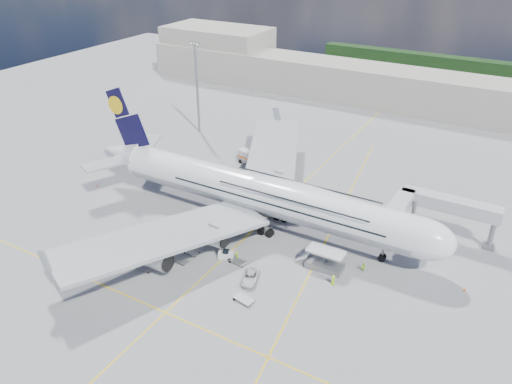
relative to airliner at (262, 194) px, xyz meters
The scene contains 31 objects.
ground 12.13m from the airliner, 91.49° to the right, with size 300.00×300.00×0.00m, color gray.
taxi_line_main 12.13m from the airliner, 91.49° to the right, with size 0.25×220.00×0.01m, color yellow.
taxi_line_cross 30.78m from the airliner, 90.50° to the right, with size 120.00×0.25×0.01m, color yellow.
taxi_line_diag 15.36m from the airliner, ahead, with size 0.25×100.00×0.01m, color yellow.
airliner is the anchor object (origin of this frame).
jet_bridge 31.50m from the airliner, 20.31° to the left, with size 18.80×12.10×8.50m.
cargo_loader 18.87m from the airliner, 23.23° to the right, with size 8.53×3.20×3.67m.
light_mast 53.72m from the airliner, 139.00° to the left, with size 3.00×0.70×25.50m.
terminal 85.00m from the airliner, 90.18° to the left, with size 180.00×16.00×12.00m, color #B2AD9E.
hangar 114.20m from the airliner, 127.98° to the left, with size 40.00×22.00×18.00m, color #B2AD9E.
dolly_row_a 26.14m from the airliner, 114.37° to the right, with size 3.47×1.94×0.50m.
dolly_row_b 20.48m from the airliner, 109.03° to the right, with size 3.06×1.90×0.42m.
dolly_row_c 17.70m from the airliner, 111.69° to the right, with size 3.24×2.35×0.43m.
dolly_back 22.80m from the airliner, 138.47° to the right, with size 3.37×2.14×0.46m.
dolly_nose_far 15.27m from the airliner, 78.48° to the right, with size 3.34×2.13×0.46m.
dolly_nose_near 24.27m from the airliner, 67.60° to the right, with size 3.67×2.42×0.50m.
baggage_tug 14.68m from the airliner, 89.15° to the right, with size 3.03×2.15×1.73m.
catering_truck_inner 28.82m from the airliner, 125.87° to the left, with size 6.27×3.37×3.54m.
catering_truck_outer 40.33m from the airliner, 115.54° to the left, with size 6.69×4.78×3.68m.
service_van 19.17m from the airliner, 66.66° to the right, with size 2.41×5.22×1.45m, color silver.
crew_nose 20.90m from the airliner, 15.70° to the left, with size 0.61×0.40×1.68m, color #CCF81A.
crew_loader 24.11m from the airliner, 11.63° to the right, with size 0.85×0.66×1.75m, color #A9F81A.
crew_wing 20.41m from the airliner, 148.85° to the right, with size 1.10×0.46×1.88m, color #BDE117.
crew_van 23.18m from the airliner, 28.51° to the right, with size 0.92×0.60×1.88m, color #BCF219.
crew_tug 14.25m from the airliner, 80.80° to the right, with size 1.12×0.64×1.73m, color #A4DF17.
cone_nose 39.68m from the airliner, ahead, with size 0.45×0.45×0.57m.
cone_wing_left_inner 14.47m from the airliner, 114.21° to the left, with size 0.47×0.47×0.59m.
cone_wing_left_outer 31.70m from the airliner, 118.61° to the left, with size 0.46×0.46×0.59m.
cone_wing_right_inner 14.99m from the airliner, 145.39° to the right, with size 0.44×0.44×0.56m.
cone_wing_right_outer 30.33m from the airliner, 121.55° to the right, with size 0.39×0.39×0.50m.
cone_tail 41.46m from the airliner, behind, with size 0.38×0.38×0.48m.
Camera 1 is at (41.67, -64.25, 53.40)m, focal length 35.00 mm.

